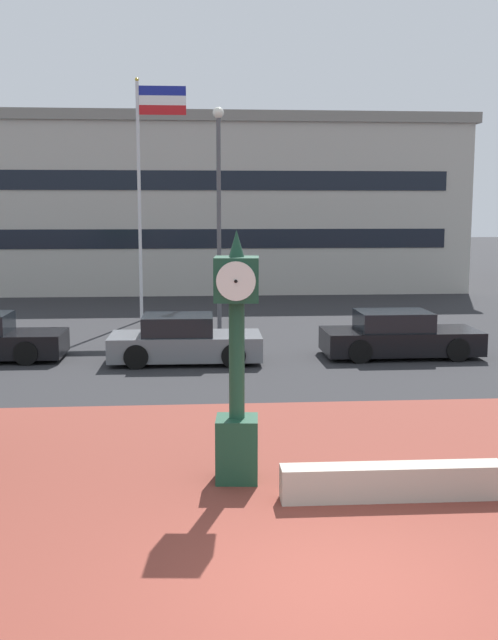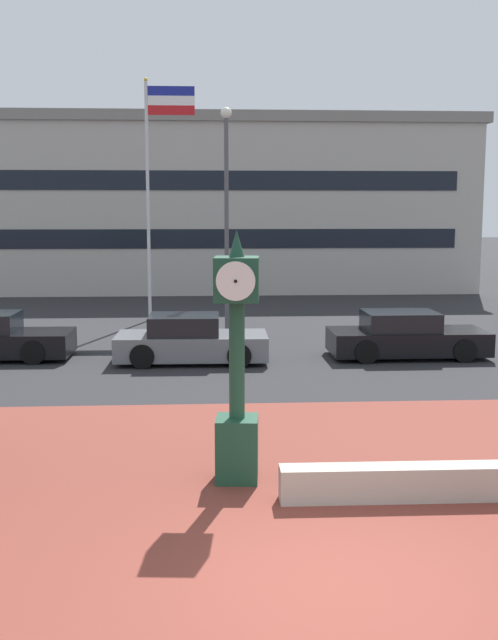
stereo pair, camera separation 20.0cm
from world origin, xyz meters
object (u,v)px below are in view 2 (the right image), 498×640
Objects in this scene: street_clock at (237,372)px; car_street_distant at (406,337)px; car_street_far at (190,341)px; flagpole_primary at (154,177)px; street_lamp_post at (226,199)px; civic_building at (204,205)px.

street_clock is 0.88× the size of car_street_distant.
car_street_far is 0.94× the size of car_street_distant.
flagpole_primary reaches higher than street_lamp_post.
flagpole_primary is 4.21m from street_lamp_post.
flagpole_primary is 0.32× the size of civic_building.
flagpole_primary is 14.54m from civic_building.
street_clock is 9.28m from car_street_far.
car_street_distant is (5.11, 9.50, -1.12)m from street_clock.
car_street_distant is at bearing -75.83° from civic_building.
car_street_far is (-0.87, 9.17, -1.12)m from street_clock.
street_lamp_post reaches higher than street_clock.
street_clock is 0.14× the size of civic_building.
street_clock is 14.06m from street_lamp_post.
street_lamp_post is at bearing -52.07° from flagpole_primary.
car_street_far is 0.47× the size of flagpole_primary.
civic_building is at bearing 82.70° from flagpole_primary.
street_lamp_post is (0.69, -17.64, 0.11)m from civic_building.
flagpole_primary is at bearing -135.86° from car_street_distant.
flagpole_primary reaches higher than civic_building.
street_clock is at bearing 6.56° from car_street_far.
street_lamp_post is at bearing 167.29° from car_street_far.
car_street_far is at bearing -91.15° from civic_building.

